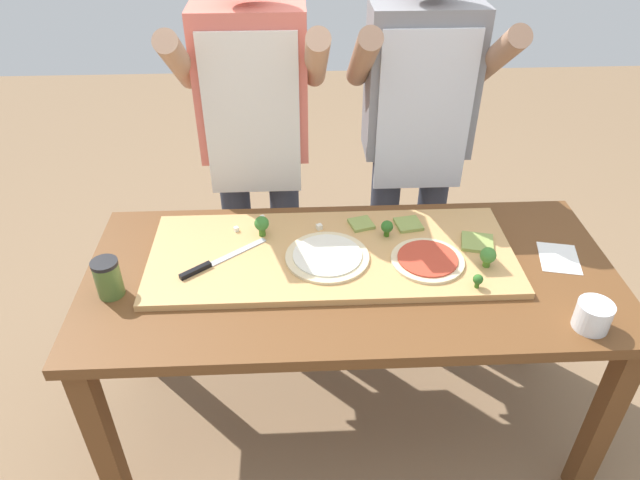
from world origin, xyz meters
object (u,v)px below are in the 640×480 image
at_px(broccoli_floret_center_right, 387,227).
at_px(broccoli_floret_back_mid, 488,256).
at_px(broccoli_floret_front_mid, 262,224).
at_px(cook_right, 417,127).
at_px(pizza_whole_tomato_red, 427,260).
at_px(pizza_slice_near_right, 408,224).
at_px(broccoli_floret_front_right, 478,280).
at_px(cheese_crumble_c, 236,229).
at_px(chefs_knife, 212,263).
at_px(pizza_whole_white_garlic, 327,256).
at_px(cook_left, 255,130).
at_px(sauce_jar, 108,278).
at_px(cheese_crumble_b, 319,227).
at_px(flour_cup, 593,317).
at_px(pizza_slice_far_left, 477,242).
at_px(cheese_crumble_a, 262,217).
at_px(pizza_slice_center, 361,224).
at_px(prep_table, 350,293).
at_px(recipe_note, 559,258).

xyz_separation_m(broccoli_floret_center_right, broccoli_floret_back_mid, (0.30, -0.18, 0.00)).
relative_size(broccoli_floret_front_mid, cook_right, 0.04).
height_order(pizza_whole_tomato_red, pizza_slice_near_right, pizza_whole_tomato_red).
bearing_deg(broccoli_floret_front_right, cheese_crumble_c, 155.97).
bearing_deg(pizza_whole_tomato_red, broccoli_floret_front_mid, 162.18).
xyz_separation_m(pizza_whole_tomato_red, broccoli_floret_front_mid, (-0.54, 0.17, 0.04)).
distance_m(chefs_knife, broccoli_floret_front_mid, 0.23).
distance_m(pizza_whole_white_garlic, cook_left, 0.62).
distance_m(chefs_knife, broccoli_floret_center_right, 0.60).
height_order(chefs_knife, sauce_jar, sauce_jar).
relative_size(chefs_knife, cheese_crumble_b, 14.62).
xyz_separation_m(broccoli_floret_front_right, sauce_jar, (-1.12, 0.05, 0.01)).
distance_m(broccoli_floret_center_right, flour_cup, 0.69).
bearing_deg(broccoli_floret_front_right, broccoli_floret_back_mid, 60.33).
bearing_deg(pizza_whole_white_garlic, broccoli_floret_front_mid, 147.05).
distance_m(cheese_crumble_c, flour_cup, 1.16).
bearing_deg(cheese_crumble_b, broccoli_floret_back_mid, -23.90).
xyz_separation_m(cook_left, cook_right, (0.62, 0.00, 0.00)).
bearing_deg(cook_left, pizza_slice_far_left, -32.10).
height_order(pizza_slice_far_left, cheese_crumble_a, same).
xyz_separation_m(broccoli_floret_back_mid, cook_right, (-0.14, 0.60, 0.17)).
distance_m(pizza_slice_center, sauce_jar, 0.86).
distance_m(prep_table, broccoli_floret_center_right, 0.26).
height_order(sauce_jar, recipe_note, sauce_jar).
distance_m(broccoli_floret_front_mid, cook_right, 0.73).
height_order(cheese_crumble_c, flour_cup, flour_cup).
relative_size(recipe_note, cook_left, 0.10).
xyz_separation_m(broccoli_floret_front_mid, cheese_crumble_b, (0.20, 0.03, -0.04)).
distance_m(prep_table, pizza_slice_center, 0.26).
height_order(broccoli_floret_front_mid, cheese_crumble_a, broccoli_floret_front_mid).
xyz_separation_m(pizza_slice_near_right, flour_cup, (0.44, -0.51, 0.01)).
relative_size(pizza_slice_center, broccoli_floret_front_right, 1.65).
xyz_separation_m(pizza_slice_near_right, cheese_crumble_c, (-0.61, -0.00, 0.00)).
bearing_deg(cook_left, pizza_slice_center, -42.45).
bearing_deg(pizza_slice_near_right, cook_right, 77.96).
height_order(pizza_slice_far_left, pizza_slice_near_right, same).
bearing_deg(cheese_crumble_a, pizza_slice_near_right, -7.73).
xyz_separation_m(chefs_knife, recipe_note, (1.15, 0.01, -0.03)).
distance_m(pizza_whole_white_garlic, pizza_slice_near_right, 0.35).
bearing_deg(cook_left, broccoli_floret_front_mid, -85.71).
bearing_deg(pizza_slice_near_right, broccoli_floret_front_right, -65.97).
relative_size(chefs_knife, flour_cup, 2.63).
bearing_deg(prep_table, cheese_crumble_a, 136.20).
bearing_deg(recipe_note, cheese_crumble_a, 165.75).
bearing_deg(broccoli_floret_back_mid, broccoli_floret_front_right, -119.67).
xyz_separation_m(flour_cup, cook_right, (-0.37, 0.86, 0.20)).
bearing_deg(broccoli_floret_front_right, broccoli_floret_front_mid, 155.24).
distance_m(pizza_slice_far_left, recipe_note, 0.27).
height_order(prep_table, sauce_jar, sauce_jar).
height_order(pizza_whole_tomato_red, cook_left, cook_left).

